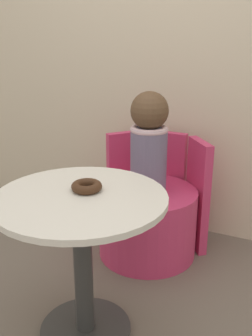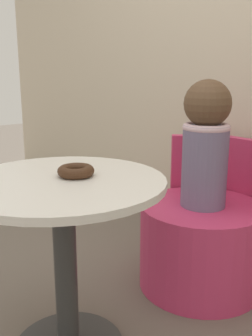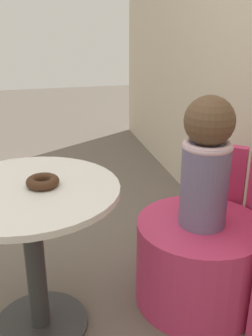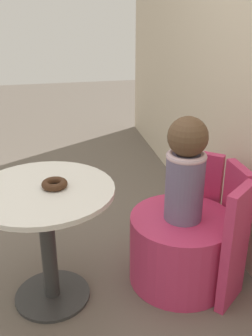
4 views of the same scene
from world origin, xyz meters
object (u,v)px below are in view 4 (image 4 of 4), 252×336
object	(u,v)px
round_table	(46,221)
donut	(54,184)
tub_chair	(180,248)
child_figure	(186,168)

from	to	relation	value
round_table	donut	size ratio (longest dim) A/B	5.55
tub_chair	child_figure	distance (m)	0.49
round_table	child_figure	distance (m)	0.75
child_figure	donut	distance (m)	0.67
round_table	donut	world-z (taller)	donut
round_table	donut	bearing A→B (deg)	93.84
child_figure	donut	xyz separation A→B (m)	(0.00, -0.67, -0.02)
child_figure	donut	bearing A→B (deg)	-89.73
donut	child_figure	bearing A→B (deg)	90.27
tub_chair	donut	distance (m)	0.82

